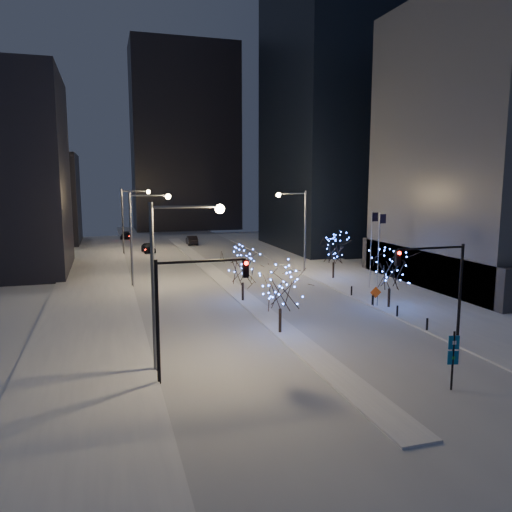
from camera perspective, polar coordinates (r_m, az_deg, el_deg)
name	(u,v)px	position (r m, az deg, el deg)	size (l,w,h in m)	color
ground	(324,365)	(31.61, 7.79, -12.22)	(160.00, 160.00, 0.00)	silver
road	(210,269)	(64.04, -5.32, -1.53)	(20.00, 130.00, 0.02)	silver
median	(218,276)	(59.22, -4.35, -2.28)	(2.00, 80.00, 0.15)	silver
east_sidewalk	(374,285)	(55.41, 13.34, -3.24)	(10.00, 90.00, 0.15)	silver
west_sidewalk	(92,304)	(48.14, -18.23, -5.22)	(8.00, 90.00, 0.15)	silver
filler_west_far	(25,199)	(97.81, -24.89, 5.90)	(18.00, 16.00, 16.00)	black
horizon_block	(185,139)	(120.65, -8.16, 13.13)	(24.00, 14.00, 42.00)	black
street_lamp_w_near	(171,262)	(29.41, -9.68, -0.71)	(4.40, 0.56, 10.00)	#595E66
street_lamp_w_mid	(141,226)	(54.14, -13.02, 3.37)	(4.40, 0.56, 10.00)	#595E66
street_lamp_w_far	(129,212)	(79.04, -14.26, 4.89)	(4.40, 0.56, 10.00)	#595E66
street_lamp_east	(298,220)	(61.31, 4.85, 4.10)	(3.90, 0.56, 10.00)	#595E66
traffic_signal_west	(186,299)	(27.86, -8.05, -4.83)	(5.26, 0.43, 7.00)	black
traffic_signal_east	(442,278)	(35.68, 20.45, -2.34)	(5.26, 0.43, 7.00)	black
flagpoles	(375,245)	(51.48, 13.48, 1.20)	(1.35, 2.60, 8.00)	silver
bollards	(384,305)	(44.51, 14.46, -5.47)	(0.16, 12.16, 0.90)	black
car_near	(148,248)	(80.83, -12.21, 0.94)	(1.79, 4.44, 1.51)	black
car_mid	(192,240)	(89.61, -7.35, 1.81)	(1.66, 4.75, 1.57)	black
car_far	(126,236)	(100.95, -14.66, 2.28)	(1.82, 4.48, 1.30)	black
holiday_tree_median_near	(280,288)	(36.41, 2.80, -3.66)	(4.44, 4.44, 5.21)	black
holiday_tree_median_far	(243,267)	(46.20, -1.54, -1.22)	(4.29, 4.29, 5.02)	black
holiday_tree_plaza_near	(390,270)	(45.26, 15.07, -1.60)	(4.55, 4.55, 5.25)	black
holiday_tree_plaza_far	(334,248)	(57.59, 8.89, 0.86)	(5.51, 5.51, 5.36)	black
wayfinding_sign	(453,354)	(29.10, 21.61, -10.41)	(0.58, 0.21, 3.28)	black
construction_sign	(376,294)	(45.81, 13.51, -4.27)	(1.05, 0.16, 1.74)	black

